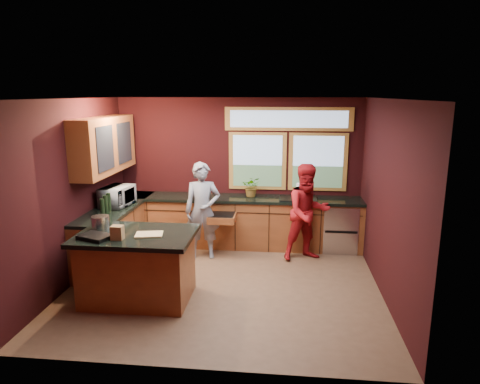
% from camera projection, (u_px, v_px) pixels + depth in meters
% --- Properties ---
extents(floor, '(4.50, 4.50, 0.00)m').
position_uv_depth(floor, '(224.00, 285.00, 6.34)').
color(floor, brown).
rests_on(floor, ground).
extents(room_shell, '(4.52, 4.02, 2.71)m').
position_uv_depth(room_shell, '(186.00, 161.00, 6.31)').
color(room_shell, black).
rests_on(room_shell, ground).
extents(back_counter, '(4.50, 0.64, 0.93)m').
position_uv_depth(back_counter, '(248.00, 222.00, 7.86)').
color(back_counter, brown).
rests_on(back_counter, floor).
extents(left_counter, '(0.64, 2.30, 0.93)m').
position_uv_depth(left_counter, '(118.00, 232.00, 7.25)').
color(left_counter, brown).
rests_on(left_counter, floor).
extents(island, '(1.55, 1.05, 0.95)m').
position_uv_depth(island, '(138.00, 266.00, 5.81)').
color(island, brown).
rests_on(island, floor).
extents(person_grey, '(0.67, 0.50, 1.66)m').
position_uv_depth(person_grey, '(203.00, 211.00, 7.24)').
color(person_grey, slate).
rests_on(person_grey, floor).
extents(person_red, '(0.98, 0.88, 1.65)m').
position_uv_depth(person_red, '(308.00, 213.00, 7.15)').
color(person_red, maroon).
rests_on(person_red, floor).
extents(microwave, '(0.48, 0.64, 0.33)m').
position_uv_depth(microwave, '(117.00, 196.00, 7.13)').
color(microwave, '#999999').
rests_on(microwave, left_counter).
extents(potted_plant, '(0.33, 0.29, 0.37)m').
position_uv_depth(potted_plant, '(252.00, 187.00, 7.75)').
color(potted_plant, '#999999').
rests_on(potted_plant, back_counter).
extents(paper_towel, '(0.12, 0.12, 0.28)m').
position_uv_depth(paper_towel, '(300.00, 191.00, 7.63)').
color(paper_towel, white).
rests_on(paper_towel, back_counter).
extents(cutting_board, '(0.39, 0.31, 0.02)m').
position_uv_depth(cutting_board, '(149.00, 234.00, 5.63)').
color(cutting_board, tan).
rests_on(cutting_board, island).
extents(stock_pot, '(0.24, 0.24, 0.18)m').
position_uv_depth(stock_pot, '(100.00, 222.00, 5.88)').
color(stock_pot, silver).
rests_on(stock_pot, island).
extents(paper_bag, '(0.15, 0.12, 0.18)m').
position_uv_depth(paper_bag, '(117.00, 233.00, 5.45)').
color(paper_bag, brown).
rests_on(paper_bag, island).
extents(black_tray, '(0.47, 0.40, 0.05)m').
position_uv_depth(black_tray, '(95.00, 237.00, 5.50)').
color(black_tray, black).
rests_on(black_tray, island).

